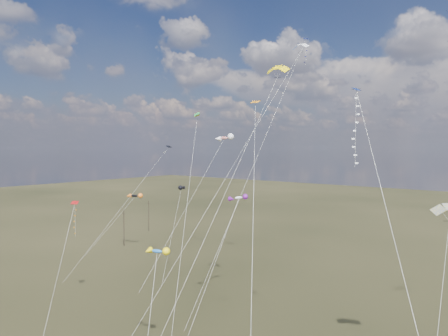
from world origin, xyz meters
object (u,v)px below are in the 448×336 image
Objects in this scene: utility_pole_near at (124,228)px; novelty_black_orange at (134,196)px; utility_pole_far at (149,215)px; parafoil_yellow at (277,68)px.

utility_pole_near is 10.44m from novelty_black_orange.
utility_pole_far is at bearing 119.74° from utility_pole_near.
novelty_black_orange reaches higher than utility_pole_near.
novelty_black_orange reaches higher than utility_pole_far.
utility_pole_near is 1.00× the size of utility_pole_far.
utility_pole_near is 56.58m from parafoil_yellow.
novelty_black_orange is at bearing 163.71° from parafoil_yellow.
utility_pole_far is 23.19m from novelty_black_orange.
utility_pole_near is 0.25× the size of parafoil_yellow.
utility_pole_near is at bearing 163.31° from parafoil_yellow.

